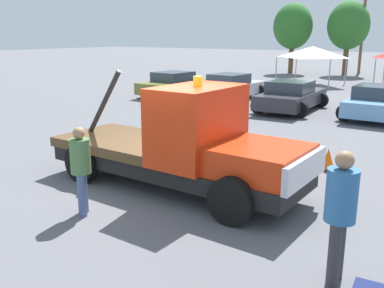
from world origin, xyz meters
TOP-DOWN VIEW (x-y plane):
  - ground_plane at (0.00, 0.00)m, footprint 160.00×160.00m
  - tow_truck at (0.37, -0.01)m, footprint 6.03×2.24m
  - person_near_truck at (4.10, -1.78)m, footprint 0.41×0.41m
  - person_at_hood at (-0.48, -2.18)m, footprint 0.37×0.37m
  - parked_car_olive at (-8.54, 11.53)m, footprint 2.70×4.61m
  - parked_car_silver at (-5.45, 12.16)m, footprint 2.55×4.47m
  - parked_car_charcoal at (-1.59, 10.73)m, footprint 2.63×4.54m
  - parked_car_skyblue at (1.94, 11.10)m, footprint 2.42×4.35m
  - canopy_tent_white at (-4.22, 20.75)m, footprint 3.54×3.54m
  - tree_left at (-4.45, 29.55)m, footprint 3.32×3.32m
  - tree_center at (-8.82, 28.66)m, footprint 3.29×3.29m
  - traffic_cone at (2.45, 3.16)m, footprint 0.40×0.40m
  - utility_pole at (-3.87, 31.86)m, footprint 2.20×0.24m

SIDE VIEW (x-z plane):
  - ground_plane at x=0.00m, z-range 0.00..0.00m
  - traffic_cone at x=2.45m, z-range -0.02..0.53m
  - parked_car_skyblue at x=1.94m, z-range -0.02..1.32m
  - parked_car_silver at x=-5.45m, z-range -0.02..1.32m
  - parked_car_olive at x=-8.54m, z-range -0.02..1.32m
  - parked_car_charcoal at x=-1.59m, z-range -0.02..1.32m
  - tow_truck at x=0.37m, z-range -0.29..2.22m
  - person_at_hood at x=-0.48m, z-range 0.13..1.81m
  - person_near_truck at x=4.10m, z-range 0.14..2.01m
  - canopy_tent_white at x=-4.22m, z-range 0.91..3.45m
  - tree_center at x=-8.82m, z-range 1.00..6.87m
  - tree_left at x=-4.45m, z-range 1.01..6.94m
  - utility_pole at x=-3.87m, z-range 0.26..9.47m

